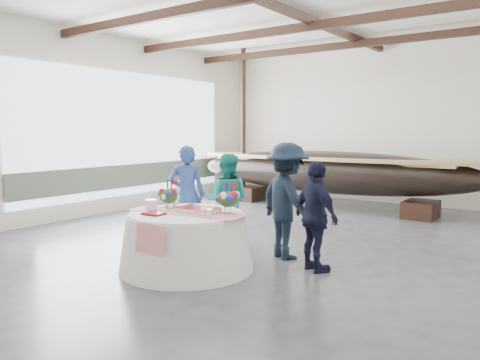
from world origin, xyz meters
The scene contains 12 objects.
floor centered at (0.00, 0.00, 0.00)m, with size 10.00×12.00×0.01m, color #3D3D42.
wall_back centered at (0.00, 6.00, 2.25)m, with size 10.00×0.02×4.50m, color silver.
wall_left centered at (-5.00, 0.00, 2.25)m, with size 0.02×12.00×4.50m, color silver.
pavilion_structure centered at (0.00, 0.72, 4.00)m, with size 9.80×11.76×4.50m.
open_bay centered at (-4.95, 1.00, 1.83)m, with size 0.03×7.00×3.20m.
longboat_display centered at (-0.76, 4.08, 0.99)m, with size 8.26×1.65×1.55m.
banquet_table centered at (-0.09, -2.27, 0.44)m, with size 2.04×2.04×0.87m.
tabletop_items centered at (-0.11, -2.10, 1.02)m, with size 1.94×1.04×0.40m.
guest_woman_blue centered at (-1.22, -1.00, 0.92)m, with size 0.67×0.44×1.83m, color navy.
guest_woman_teal centered at (-0.39, -0.86, 0.85)m, with size 0.82×0.64×1.70m, color teal.
guest_man_left centered at (0.84, -0.84, 0.96)m, with size 1.23×0.71×1.91m, color black.
guest_man_right centered at (1.57, -1.24, 0.83)m, with size 0.97×0.41×1.66m, color black.
Camera 1 is at (4.63, -7.47, 2.12)m, focal length 35.00 mm.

